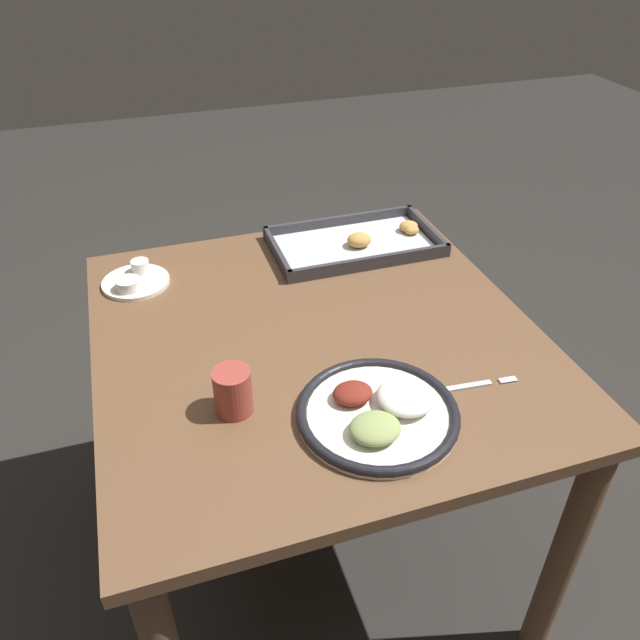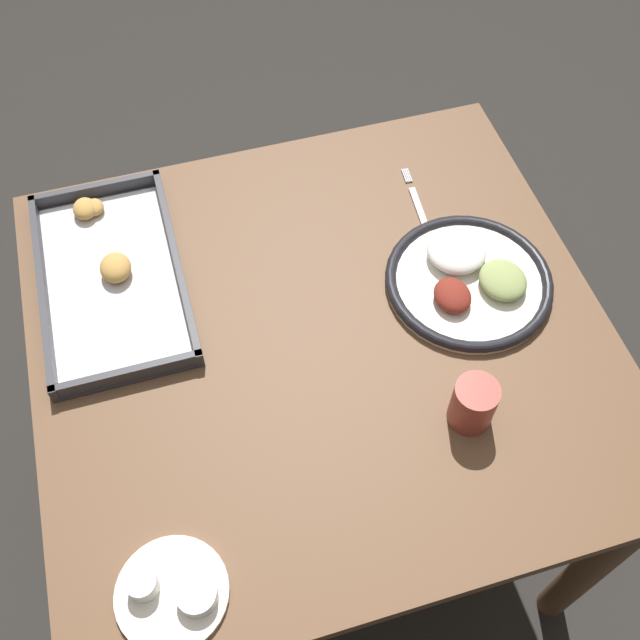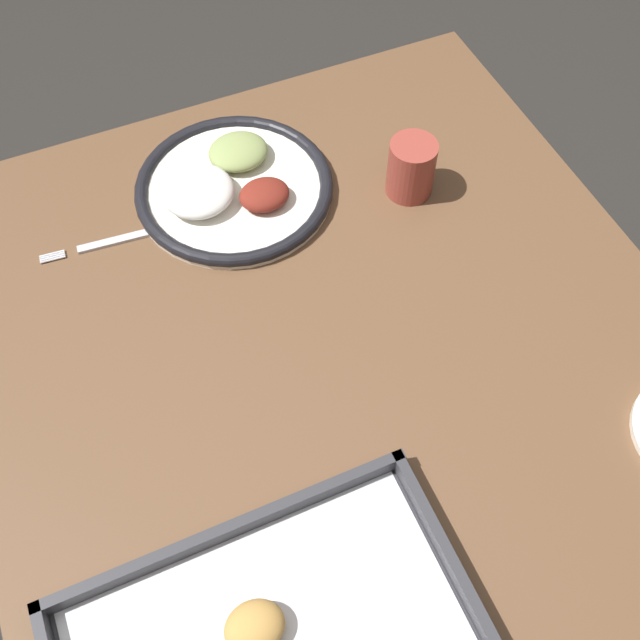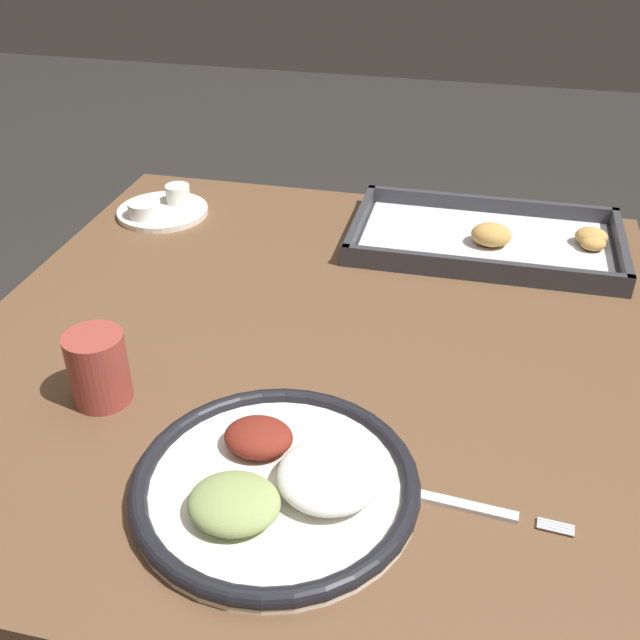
{
  "view_description": "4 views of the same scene",
  "coord_description": "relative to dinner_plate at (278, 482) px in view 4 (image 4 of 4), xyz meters",
  "views": [
    {
      "loc": [
        -0.32,
        -1.01,
        1.53
      ],
      "look_at": [
        0.01,
        0.0,
        0.77
      ],
      "focal_mm": 35.0,
      "sensor_mm": 36.0,
      "label": 1
    },
    {
      "loc": [
        -0.65,
        0.19,
        1.8
      ],
      "look_at": [
        0.01,
        0.0,
        0.77
      ],
      "focal_mm": 42.0,
      "sensor_mm": 36.0,
      "label": 2
    },
    {
      "loc": [
        0.21,
        0.48,
        1.57
      ],
      "look_at": [
        0.01,
        0.0,
        0.77
      ],
      "focal_mm": 42.0,
      "sensor_mm": 36.0,
      "label": 3
    },
    {
      "loc": [
        0.19,
        -0.79,
        1.3
      ],
      "look_at": [
        0.01,
        0.0,
        0.77
      ],
      "focal_mm": 42.0,
      "sensor_mm": 36.0,
      "label": 4
    }
  ],
  "objects": [
    {
      "name": "dining_table",
      "position": [
        -0.03,
        0.28,
        -0.13
      ],
      "size": [
        0.92,
        0.96,
        0.74
      ],
      "color": "brown",
      "rests_on": "ground_plane"
    },
    {
      "name": "dinner_plate",
      "position": [
        0.0,
        0.0,
        0.0
      ],
      "size": [
        0.29,
        0.29,
        0.05
      ],
      "color": "white",
      "rests_on": "dining_table"
    },
    {
      "name": "fork",
      "position": [
        0.17,
        0.02,
        -0.01
      ],
      "size": [
        0.22,
        0.03,
        0.0
      ],
      "rotation": [
        0.0,
        0.0,
        -0.08
      ],
      "color": "silver",
      "rests_on": "dining_table"
    },
    {
      "name": "saucer_plate",
      "position": [
        -0.38,
        0.59,
        -0.0
      ],
      "size": [
        0.16,
        0.16,
        0.04
      ],
      "color": "white",
      "rests_on": "dining_table"
    },
    {
      "name": "baking_tray",
      "position": [
        0.19,
        0.6,
        -0.0
      ],
      "size": [
        0.43,
        0.25,
        0.04
      ],
      "color": "#333338",
      "rests_on": "dining_table"
    },
    {
      "name": "drinking_cup",
      "position": [
        -0.24,
        0.1,
        0.03
      ],
      "size": [
        0.07,
        0.07,
        0.09
      ],
      "color": "#993D33",
      "rests_on": "dining_table"
    }
  ]
}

